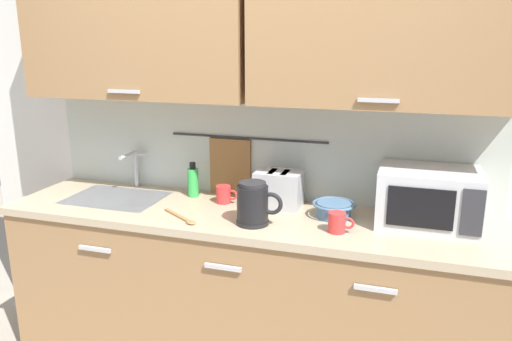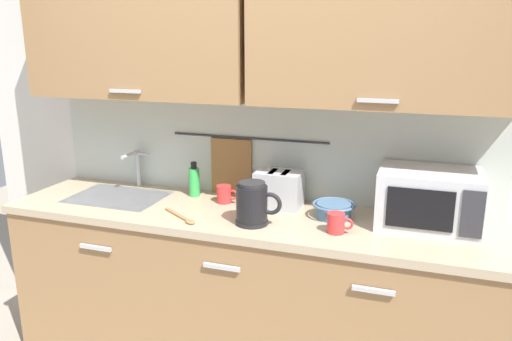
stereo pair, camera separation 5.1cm
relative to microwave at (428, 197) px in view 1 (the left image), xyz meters
The scene contains 11 objects.
counter_unit 1.07m from the microwave, behind, with size 2.53×0.64×0.90m.
back_wall_assembly 1.01m from the microwave, behind, with size 3.70×0.41×2.50m.
sink_faucet 1.65m from the microwave, behind, with size 0.09×0.17×0.22m.
microwave is the anchor object (origin of this frame).
electric_kettle 0.83m from the microwave, 162.88° to the right, with size 0.23×0.16×0.21m.
dish_soap_bottle 1.25m from the microwave, behind, with size 0.06×0.06×0.20m.
mug_near_sink 1.04m from the microwave, behind, with size 0.12×0.08×0.09m.
mixing_bowl 0.45m from the microwave, behind, with size 0.21×0.21×0.08m.
toaster 0.74m from the microwave, behind, with size 0.26×0.17×0.19m.
mug_by_kettle 0.46m from the microwave, 149.64° to the right, with size 0.12×0.08×0.09m.
wooden_spoon 1.18m from the microwave, 165.63° to the right, with size 0.24×0.18×0.01m.
Camera 1 is at (0.78, -1.98, 1.76)m, focal length 35.09 mm.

